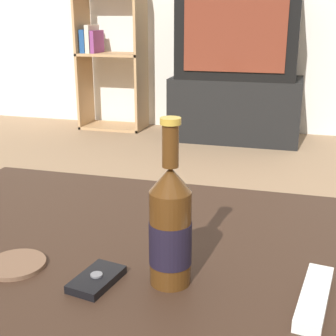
{
  "coord_description": "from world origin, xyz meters",
  "views": [
    {
      "loc": [
        0.28,
        -0.75,
        0.88
      ],
      "look_at": [
        0.02,
        0.21,
        0.56
      ],
      "focal_mm": 50.0,
      "sensor_mm": 36.0,
      "label": 1
    }
  ],
  "objects_px": {
    "bookshelf": "(109,52)",
    "beer_bottle": "(170,228)",
    "television": "(239,35)",
    "cell_phone": "(97,279)",
    "remote_control": "(314,297)",
    "tv_stand": "(236,108)"
  },
  "relations": [
    {
      "from": "tv_stand",
      "to": "bookshelf",
      "type": "distance_m",
      "value": 1.12
    },
    {
      "from": "beer_bottle",
      "to": "remote_control",
      "type": "bearing_deg",
      "value": 0.03
    },
    {
      "from": "television",
      "to": "remote_control",
      "type": "bearing_deg",
      "value": -80.17
    },
    {
      "from": "bookshelf",
      "to": "beer_bottle",
      "type": "bearing_deg",
      "value": -65.9
    },
    {
      "from": "bookshelf",
      "to": "television",
      "type": "bearing_deg",
      "value": -5.87
    },
    {
      "from": "cell_phone",
      "to": "television",
      "type": "bearing_deg",
      "value": 103.14
    },
    {
      "from": "cell_phone",
      "to": "beer_bottle",
      "type": "bearing_deg",
      "value": 27.99
    },
    {
      "from": "beer_bottle",
      "to": "remote_control",
      "type": "relative_size",
      "value": 1.56
    },
    {
      "from": "bookshelf",
      "to": "remote_control",
      "type": "distance_m",
      "value": 3.28
    },
    {
      "from": "television",
      "to": "cell_phone",
      "type": "height_order",
      "value": "television"
    },
    {
      "from": "bookshelf",
      "to": "beer_bottle",
      "type": "height_order",
      "value": "bookshelf"
    },
    {
      "from": "television",
      "to": "bookshelf",
      "type": "xyz_separation_m",
      "value": [
        -1.05,
        0.11,
        -0.15
      ]
    },
    {
      "from": "bookshelf",
      "to": "cell_phone",
      "type": "bearing_deg",
      "value": -68.11
    },
    {
      "from": "tv_stand",
      "to": "television",
      "type": "relative_size",
      "value": 1.13
    },
    {
      "from": "television",
      "to": "cell_phone",
      "type": "bearing_deg",
      "value": -87.29
    },
    {
      "from": "bookshelf",
      "to": "cell_phone",
      "type": "height_order",
      "value": "bookshelf"
    },
    {
      "from": "tv_stand",
      "to": "beer_bottle",
      "type": "bearing_deg",
      "value": -84.87
    },
    {
      "from": "remote_control",
      "to": "tv_stand",
      "type": "bearing_deg",
      "value": 108.22
    },
    {
      "from": "television",
      "to": "cell_phone",
      "type": "relative_size",
      "value": 7.66
    },
    {
      "from": "tv_stand",
      "to": "beer_bottle",
      "type": "height_order",
      "value": "beer_bottle"
    },
    {
      "from": "beer_bottle",
      "to": "remote_control",
      "type": "distance_m",
      "value": 0.25
    },
    {
      "from": "cell_phone",
      "to": "remote_control",
      "type": "xyz_separation_m",
      "value": [
        0.35,
        0.04,
        0.0
      ]
    }
  ]
}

